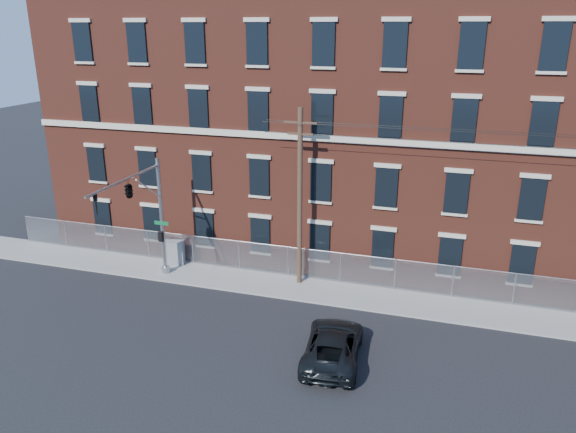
{
  "coord_description": "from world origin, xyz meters",
  "views": [
    {
      "loc": [
        9.87,
        -22.23,
        14.09
      ],
      "look_at": [
        1.81,
        4.0,
        4.63
      ],
      "focal_mm": 34.5,
      "sensor_mm": 36.0,
      "label": 1
    }
  ],
  "objects_px": {
    "utility_pole_near": "(300,195)",
    "utility_cabinet": "(174,253)",
    "traffic_signal_mast": "(137,200)",
    "pickup_truck": "(333,345)"
  },
  "relations": [
    {
      "from": "utility_pole_near",
      "to": "utility_cabinet",
      "type": "bearing_deg",
      "value": 178.45
    },
    {
      "from": "traffic_signal_mast",
      "to": "utility_cabinet",
      "type": "bearing_deg",
      "value": 91.65
    },
    {
      "from": "utility_pole_near",
      "to": "pickup_truck",
      "type": "relative_size",
      "value": 1.94
    },
    {
      "from": "pickup_truck",
      "to": "traffic_signal_mast",
      "type": "bearing_deg",
      "value": -22.07
    },
    {
      "from": "pickup_truck",
      "to": "utility_cabinet",
      "type": "distance_m",
      "value": 13.63
    },
    {
      "from": "traffic_signal_mast",
      "to": "pickup_truck",
      "type": "height_order",
      "value": "traffic_signal_mast"
    },
    {
      "from": "utility_pole_near",
      "to": "utility_cabinet",
      "type": "relative_size",
      "value": 6.64
    },
    {
      "from": "traffic_signal_mast",
      "to": "utility_pole_near",
      "type": "distance_m",
      "value": 8.7
    },
    {
      "from": "traffic_signal_mast",
      "to": "pickup_truck",
      "type": "xyz_separation_m",
      "value": [
        11.53,
        -3.47,
        -4.67
      ]
    },
    {
      "from": "traffic_signal_mast",
      "to": "utility_cabinet",
      "type": "relative_size",
      "value": 4.65
    }
  ]
}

